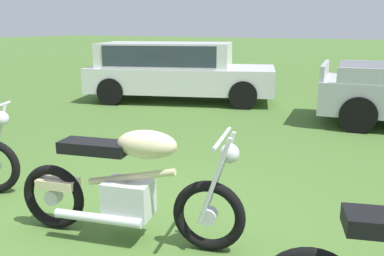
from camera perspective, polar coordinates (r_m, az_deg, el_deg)
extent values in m
plane|color=#476B2D|center=(3.83, -8.90, -14.51)|extent=(120.00, 120.00, 0.00)
sphere|color=silver|center=(4.83, -25.23, 1.21)|extent=(0.21, 0.21, 0.16)
torus|color=black|center=(3.42, 2.37, -12.23)|extent=(0.62, 0.24, 0.61)
torus|color=black|center=(3.98, -18.87, -9.13)|extent=(0.62, 0.24, 0.61)
cylinder|color=silver|center=(3.42, 2.37, -12.23)|extent=(0.16, 0.13, 0.14)
cylinder|color=silver|center=(3.98, -18.87, -9.13)|extent=(0.16, 0.13, 0.14)
cylinder|color=silver|center=(3.36, 3.78, -6.53)|extent=(0.27, 0.10, 0.75)
cylinder|color=silver|center=(3.19, 3.12, -7.63)|extent=(0.27, 0.10, 0.75)
cube|color=silver|center=(3.60, -8.86, -9.73)|extent=(0.46, 0.39, 0.32)
cylinder|color=beige|center=(3.51, -8.54, -6.81)|extent=(0.79, 0.26, 0.23)
ellipsoid|color=beige|center=(3.36, -6.38, -2.31)|extent=(0.57, 0.38, 0.24)
cube|color=black|center=(3.58, -13.52, -2.61)|extent=(0.64, 0.38, 0.10)
cube|color=beige|center=(3.90, -18.30, -7.36)|extent=(0.39, 0.26, 0.08)
cylinder|color=silver|center=(3.16, 4.26, -1.43)|extent=(0.19, 0.63, 0.03)
sphere|color=silver|center=(3.19, 5.28, -3.59)|extent=(0.19, 0.19, 0.16)
cylinder|color=silver|center=(3.62, -13.08, -12.24)|extent=(0.79, 0.28, 0.08)
cube|color=silver|center=(10.24, -1.39, 6.96)|extent=(4.88, 3.32, 0.60)
cube|color=silver|center=(10.26, -3.64, 10.21)|extent=(3.55, 2.67, 0.60)
cube|color=#2D3842|center=(10.26, -3.65, 10.32)|extent=(3.11, 2.54, 0.48)
cylinder|color=black|center=(10.96, 7.55, 6.10)|extent=(0.68, 0.43, 0.64)
cylinder|color=black|center=(9.24, 7.17, 4.63)|extent=(0.68, 0.43, 0.64)
cylinder|color=black|center=(11.48, -8.29, 6.44)|extent=(0.68, 0.43, 0.64)
cylinder|color=black|center=(9.86, -11.31, 5.06)|extent=(0.68, 0.43, 0.64)
cube|color=#B2B5BA|center=(8.44, 18.15, 7.74)|extent=(0.33, 1.68, 0.28)
cylinder|color=black|center=(9.34, 22.19, 3.80)|extent=(0.67, 0.31, 0.64)
cylinder|color=black|center=(7.70, 22.30, 1.78)|extent=(0.67, 0.31, 0.64)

